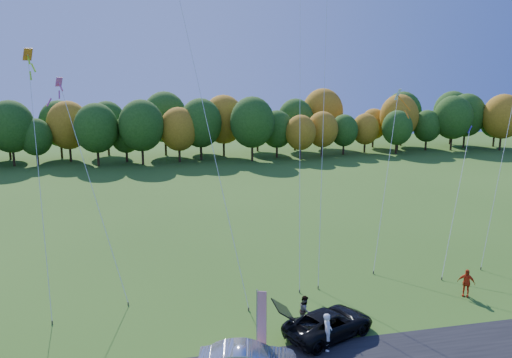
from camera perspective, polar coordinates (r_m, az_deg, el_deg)
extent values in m
plane|color=#305717|center=(26.83, 2.90, -17.47)|extent=(160.00, 160.00, 0.00)
imported|color=black|center=(26.77, 8.37, -15.98)|extent=(5.43, 4.01, 1.37)
imported|color=white|center=(25.45, 8.16, -16.89)|extent=(0.64, 0.79, 1.88)
imported|color=gray|center=(27.63, 5.63, -14.69)|extent=(0.89, 0.97, 1.62)
imported|color=red|center=(33.15, 22.89, -10.87)|extent=(1.04, 0.96, 1.71)
cylinder|color=#999999|center=(23.98, 0.10, -16.38)|extent=(0.06, 0.06, 3.57)
cube|color=red|center=(23.78, 0.65, -15.67)|extent=(0.42, 0.20, 2.68)
cube|color=navy|center=(23.37, 0.64, -13.48)|extent=(0.42, 0.19, 0.70)
cylinder|color=#4C3F33|center=(29.20, -0.85, -14.65)|extent=(0.08, 0.08, 0.20)
cylinder|color=#4C3F33|center=(32.12, 7.12, -12.18)|extent=(0.08, 0.08, 0.20)
cylinder|color=#4C3F33|center=(31.49, 4.99, -12.64)|extent=(0.08, 0.08, 0.20)
cylinder|color=#4C3F33|center=(38.02, 24.31, -9.29)|extent=(0.08, 0.08, 0.20)
cylinder|color=#4C3F33|center=(29.90, -22.27, -14.93)|extent=(0.08, 0.08, 0.20)
cube|color=orange|center=(33.01, -24.64, 12.82)|extent=(1.20, 1.20, 1.43)
cylinder|color=#4C3F33|center=(34.98, 13.27, -10.35)|extent=(0.08, 0.08, 0.20)
cube|color=silver|center=(40.18, 15.92, 9.29)|extent=(1.43, 1.43, 1.70)
cylinder|color=#4C3F33|center=(30.74, -14.40, -13.63)|extent=(0.08, 0.08, 0.20)
cube|color=#E94DA1|center=(34.81, -21.60, 10.28)|extent=(0.99, 0.99, 1.17)
cylinder|color=#4C3F33|center=(35.29, 20.46, -10.61)|extent=(0.08, 0.08, 0.20)
cube|color=#2B0CB3|center=(40.20, 23.26, 5.22)|extent=(0.91, 0.91, 1.07)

